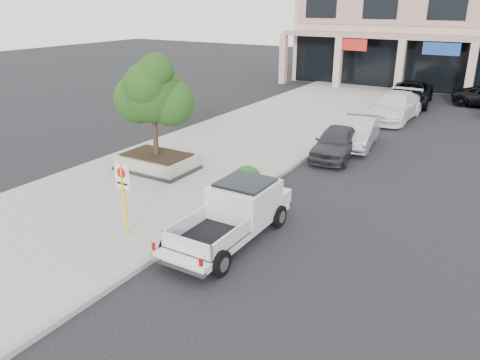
% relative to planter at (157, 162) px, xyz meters
% --- Properties ---
extents(ground, '(120.00, 120.00, 0.00)m').
position_rel_planter_xyz_m(ground, '(6.25, -3.52, -0.48)').
color(ground, black).
rests_on(ground, ground).
extents(sidewalk, '(8.00, 52.00, 0.15)m').
position_rel_planter_xyz_m(sidewalk, '(0.75, 2.48, -0.40)').
color(sidewalk, gray).
rests_on(sidewalk, ground).
extents(curb, '(0.20, 52.00, 0.15)m').
position_rel_planter_xyz_m(curb, '(4.70, 2.48, -0.40)').
color(curb, gray).
rests_on(curb, ground).
extents(planter, '(3.20, 2.20, 0.68)m').
position_rel_planter_xyz_m(planter, '(0.00, 0.00, 0.00)').
color(planter, black).
rests_on(planter, sidewalk).
extents(planter_tree, '(2.90, 2.55, 4.00)m').
position_rel_planter_xyz_m(planter_tree, '(0.13, 0.15, 2.94)').
color(planter_tree, '#321D13').
rests_on(planter_tree, planter).
extents(no_parking_sign, '(0.55, 0.09, 2.30)m').
position_rel_planter_xyz_m(no_parking_sign, '(3.16, -5.07, 1.16)').
color(no_parking_sign, yellow).
rests_on(no_parking_sign, sidewalk).
extents(hedge, '(1.10, 0.99, 0.93)m').
position_rel_planter_xyz_m(hedge, '(4.45, -0.01, 0.14)').
color(hedge, '#184A15').
rests_on(hedge, sidewalk).
extents(pickup_truck, '(1.95, 5.24, 1.65)m').
position_rel_planter_xyz_m(pickup_truck, '(5.90, -3.57, 0.35)').
color(pickup_truck, silver).
rests_on(pickup_truck, ground).
extents(curb_car_a, '(2.17, 4.39, 1.44)m').
position_rel_planter_xyz_m(curb_car_a, '(5.75, 5.93, 0.24)').
color(curb_car_a, '#2A2C2F').
rests_on(curb_car_a, ground).
extents(curb_car_b, '(2.12, 4.60, 1.46)m').
position_rel_planter_xyz_m(curb_car_b, '(6.06, 8.21, 0.26)').
color(curb_car_b, '#9DA0A5').
rests_on(curb_car_b, ground).
extents(curb_car_c, '(2.52, 5.77, 1.65)m').
position_rel_planter_xyz_m(curb_car_c, '(6.16, 14.82, 0.35)').
color(curb_car_c, white).
rests_on(curb_car_c, ground).
extents(curb_car_d, '(3.24, 6.00, 1.60)m').
position_rel_planter_xyz_m(curb_car_d, '(6.00, 19.89, 0.33)').
color(curb_car_d, black).
rests_on(curb_car_d, ground).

